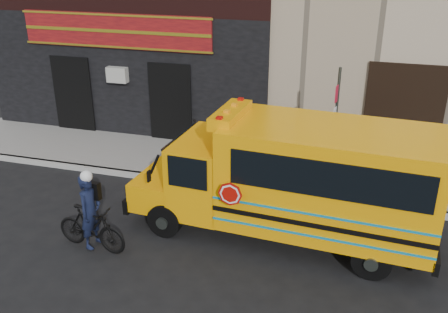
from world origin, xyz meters
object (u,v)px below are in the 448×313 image
object	(u,v)px
bicycle	(91,228)
cyclist	(91,213)
sign_pole	(335,127)
school_bus	(298,178)

from	to	relation	value
bicycle	cyclist	xyz separation A→B (m)	(-0.00, 0.06, 0.34)
sign_pole	cyclist	world-z (taller)	sign_pole
bicycle	cyclist	size ratio (longest dim) A/B	1.00
cyclist	sign_pole	bearing A→B (deg)	-42.24
school_bus	sign_pole	size ratio (longest dim) A/B	2.04
sign_pole	bicycle	world-z (taller)	sign_pole
sign_pole	cyclist	bearing A→B (deg)	-138.99
sign_pole	cyclist	distance (m)	6.42
school_bus	bicycle	xyz separation A→B (m)	(-4.23, -1.72, -0.99)
school_bus	sign_pole	bearing A→B (deg)	77.61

